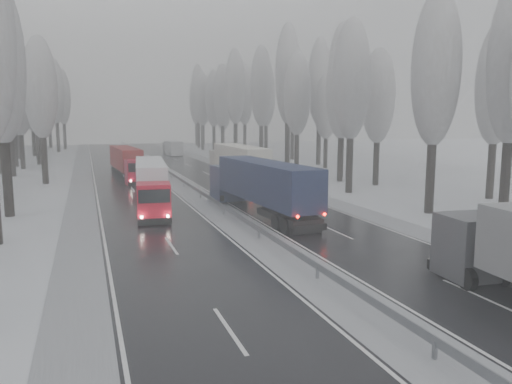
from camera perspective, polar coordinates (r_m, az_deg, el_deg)
ground at (r=19.63m, az=12.24°, el=-13.21°), size 260.00×260.00×0.00m
carriageway_right at (r=48.44m, az=-0.80°, el=-0.07°), size 7.50×200.00×0.03m
carriageway_left at (r=46.31m, az=-13.25°, el=-0.69°), size 7.50×200.00×0.03m
median_slush at (r=47.09m, az=-6.88°, el=-0.37°), size 3.00×200.00×0.04m
shoulder_right at (r=50.18m, az=4.58°, el=0.20°), size 2.40×200.00×0.04m
shoulder_left at (r=46.11m, az=-19.38°, el=-0.98°), size 2.40×200.00×0.04m
median_guardrail at (r=47.00m, az=-6.89°, el=0.32°), size 0.12×200.00×0.76m
tree_16 at (r=39.92m, az=19.86°, el=12.96°), size 3.60×3.60×16.53m
tree_17 at (r=49.22m, az=25.82°, el=10.94°), size 3.60×3.60×15.54m
tree_18 at (r=49.06m, az=10.88°, el=12.40°), size 3.60×3.60×16.58m
tree_19 at (r=55.24m, az=13.81°, el=10.52°), size 3.60×3.60×14.57m
tree_20 at (r=57.76m, az=9.78°, el=11.26°), size 3.60×3.60×15.71m
tree_21 at (r=62.45m, az=9.87°, el=12.74°), size 3.60×3.60×18.62m
tree_22 at (r=66.76m, az=4.75°, el=11.03°), size 3.60×3.60×15.86m
tree_23 at (r=73.00m, az=8.05°, el=9.60°), size 3.60×3.60×13.55m
tree_24 at (r=72.27m, az=3.66°, el=13.18°), size 3.60×3.60×20.49m
tree_25 at (r=78.69m, az=7.28°, el=12.26°), size 3.60×3.60×19.44m
tree_26 at (r=81.63m, az=0.62°, el=11.89°), size 3.60×3.60×18.78m
tree_27 at (r=87.90m, az=4.22°, el=11.14°), size 3.60×3.60×17.62m
tree_28 at (r=91.43m, az=-2.40°, el=11.85°), size 3.60×3.60×19.62m
tree_29 at (r=97.48m, az=1.16°, el=11.07°), size 3.60×3.60×18.11m
tree_30 at (r=100.80m, az=-3.87°, el=10.88°), size 3.60×3.60×17.86m
tree_31 at (r=106.32m, az=-1.31°, el=11.01°), size 3.60×3.60×18.58m
tree_32 at (r=108.07m, az=-4.88°, el=10.52°), size 3.60×3.60×17.33m
tree_33 at (r=112.67m, az=-3.80°, el=9.47°), size 3.60×3.60×14.33m
tree_34 at (r=114.77m, az=-6.20°, el=10.47°), size 3.60×3.60×17.63m
tree_35 at (r=120.99m, az=-2.30°, el=10.60°), size 3.60×3.60×18.25m
tree_36 at (r=124.73m, az=-6.63°, el=11.06°), size 3.60×3.60×20.23m
tree_37 at (r=130.17m, az=-3.95°, el=9.90°), size 3.60×3.60×16.37m
tree_38 at (r=135.35m, az=-6.88°, el=10.24°), size 3.60×3.60×17.97m
tree_39 at (r=139.83m, az=-6.07°, el=9.72°), size 3.60×3.60×16.19m
tree_62 at (r=59.52m, az=-23.46°, el=10.81°), size 3.60×3.60×16.04m
tree_64 at (r=68.87m, az=-26.49°, el=9.88°), size 3.60×3.60×15.42m
tree_66 at (r=78.41m, az=-25.50°, el=9.57°), size 3.60×3.60×15.23m
tree_67 at (r=82.59m, az=-26.21°, el=10.25°), size 3.60×3.60×17.09m
tree_68 at (r=85.02m, az=-23.95°, el=10.12°), size 3.60×3.60×16.65m
tree_69 at (r=89.60m, az=-26.93°, el=10.91°), size 3.60×3.60×19.35m
tree_70 at (r=95.06m, az=-23.28°, el=10.08°), size 3.60×3.60×17.09m
tree_71 at (r=99.56m, az=-25.94°, el=10.73°), size 3.60×3.60×19.61m
tree_72 at (r=104.53m, az=-24.30°, el=9.11°), size 3.60×3.60×15.11m
tree_73 at (r=108.84m, az=-25.68°, el=9.68°), size 3.60×3.60×17.22m
tree_74 at (r=115.14m, az=-21.95°, el=10.57°), size 3.60×3.60×19.68m
tree_75 at (r=119.87m, az=-26.26°, el=9.88°), size 3.60×3.60×18.60m
tree_76 at (r=124.44m, az=-21.24°, el=10.07°), size 3.60×3.60×18.55m
tree_77 at (r=128.68m, az=-23.63°, el=8.66°), size 3.60×3.60×14.32m
tree_78 at (r=131.21m, az=-22.70°, el=10.15°), size 3.60×3.60×19.55m
tree_79 at (r=135.34m, az=-23.73°, el=9.35°), size 3.60×3.60×17.07m
truck_blue_box at (r=37.05m, az=0.40°, el=0.98°), size 3.79×15.97×4.06m
truck_cream_box at (r=56.16m, az=-2.14°, el=3.58°), size 2.62×16.27×4.16m
box_truck_distant at (r=98.18m, az=-9.50°, el=4.97°), size 2.81×7.77×2.85m
truck_red_white at (r=41.28m, az=-11.92°, el=1.23°), size 3.60×14.38×3.66m
truck_red_red at (r=61.08m, az=-14.52°, el=3.45°), size 3.23×14.49×3.69m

